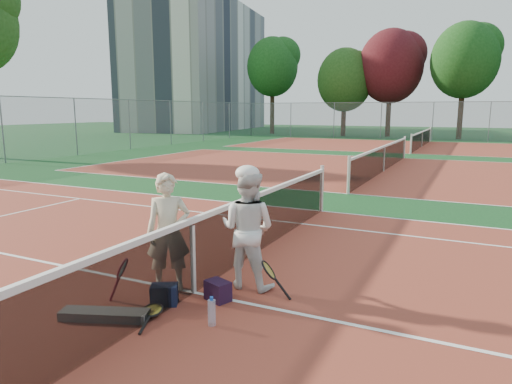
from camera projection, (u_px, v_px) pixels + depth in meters
ground at (194, 293)px, 6.04m from camera, size 130.00×130.00×0.00m
court_main at (194, 293)px, 6.04m from camera, size 23.77×10.97×0.01m
court_far_a at (383, 171)px, 18.00m from camera, size 23.77×10.97×0.01m
court_far_b at (422, 147)px, 29.97m from camera, size 23.77×10.97×0.01m
net_main at (193, 256)px, 5.95m from camera, size 0.10×10.98×1.02m
net_far_a at (384, 158)px, 17.91m from camera, size 0.10×10.98×1.02m
net_far_b at (422, 139)px, 29.88m from camera, size 0.10×10.98×1.02m
fence_back at (433, 121)px, 35.91m from camera, size 32.00×0.06×3.00m
apartment_block at (199, 67)px, 55.68m from camera, size 12.96×23.18×15.00m
player_a at (168, 233)px, 6.01m from camera, size 0.69×0.64×1.58m
player_b at (248, 229)px, 6.13m from camera, size 0.79×0.62×1.61m
racket_red at (123, 280)px, 5.71m from camera, size 0.34×0.34×0.56m
racket_black_held at (269, 280)px, 5.80m from camera, size 0.44×0.37×0.50m
racket_spare at (153, 312)px, 5.34m from camera, size 0.46×0.66×0.11m
sports_bag_navy at (164, 295)px, 5.66m from camera, size 0.39×0.35×0.26m
sports_bag_purple at (218, 291)px, 5.78m from camera, size 0.37×0.31×0.26m
net_cover_canvas at (105, 315)px, 5.27m from camera, size 1.04×0.58×0.11m
water_bottle at (212, 313)px, 5.10m from camera, size 0.09×0.09×0.30m
tree_back_0 at (272, 67)px, 45.48m from camera, size 5.09×5.09×9.54m
tree_back_1 at (345, 80)px, 41.71m from camera, size 5.00×5.00×7.96m
tree_back_maroon at (391, 66)px, 40.42m from camera, size 5.67×5.67×9.46m
tree_back_3 at (465, 60)px, 36.84m from camera, size 5.31×5.31×9.40m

